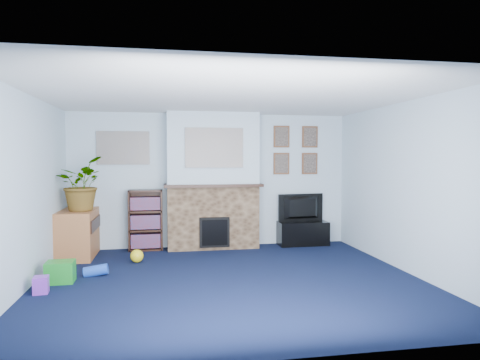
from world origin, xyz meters
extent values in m
cube|color=black|center=(0.00, 0.00, 0.00)|extent=(5.00, 4.50, 0.01)
cube|color=white|center=(0.00, 0.00, 2.40)|extent=(5.00, 4.50, 0.01)
cube|color=silver|center=(0.00, 2.25, 1.20)|extent=(5.00, 0.04, 2.40)
cube|color=silver|center=(0.00, -2.25, 1.20)|extent=(5.00, 0.04, 2.40)
cube|color=silver|center=(-2.50, 0.00, 1.20)|extent=(0.04, 4.50, 2.40)
cube|color=silver|center=(2.50, 0.00, 1.20)|extent=(0.04, 4.50, 2.40)
cube|color=brown|center=(0.00, 2.05, 0.55)|extent=(1.60, 0.40, 1.10)
cube|color=brown|center=(0.00, 2.05, 1.75)|extent=(1.60, 0.40, 1.30)
cube|color=brown|center=(0.00, 2.02, 1.12)|extent=(1.72, 0.50, 0.05)
cube|color=brown|center=(0.00, 1.84, 0.32)|extent=(0.52, 0.08, 0.52)
cube|color=brown|center=(0.00, 1.80, 0.32)|extent=(0.44, 0.02, 0.44)
cube|color=gray|center=(0.00, 1.84, 1.78)|extent=(1.00, 0.03, 0.68)
cube|color=gray|center=(-1.55, 2.23, 1.78)|extent=(0.90, 0.03, 0.58)
cube|color=brown|center=(1.30, 2.23, 2.00)|extent=(0.30, 0.03, 0.40)
cube|color=brown|center=(1.85, 2.23, 2.00)|extent=(0.30, 0.03, 0.40)
cube|color=brown|center=(1.30, 2.23, 1.50)|extent=(0.30, 0.03, 0.40)
cube|color=brown|center=(1.85, 2.23, 1.50)|extent=(0.30, 0.03, 0.40)
cube|color=black|center=(1.66, 2.03, 0.22)|extent=(0.91, 0.38, 0.43)
imported|color=black|center=(1.66, 2.05, 0.69)|extent=(0.89, 0.21, 0.51)
cube|color=black|center=(-1.17, 2.23, 0.53)|extent=(0.58, 0.02, 1.05)
cube|color=black|center=(-1.45, 2.10, 0.53)|extent=(0.03, 0.28, 1.05)
cube|color=black|center=(-0.90, 2.10, 0.53)|extent=(0.03, 0.28, 1.05)
cube|color=black|center=(-1.17, 2.10, 0.01)|extent=(0.56, 0.28, 0.03)
cube|color=black|center=(-1.17, 2.10, 0.35)|extent=(0.56, 0.28, 0.03)
cube|color=black|center=(-1.17, 2.10, 0.68)|extent=(0.56, 0.28, 0.03)
cube|color=black|center=(-1.17, 2.10, 1.04)|extent=(0.56, 0.28, 0.03)
cube|color=black|center=(-1.17, 2.09, 0.17)|extent=(0.50, 0.22, 0.24)
cube|color=black|center=(-1.17, 2.09, 0.50)|extent=(0.50, 0.22, 0.24)
cube|color=black|center=(-1.17, 2.09, 0.82)|extent=(0.50, 0.22, 0.22)
cube|color=#A46034|center=(-2.24, 1.75, 0.35)|extent=(0.55, 0.98, 0.76)
imported|color=#26661E|center=(-2.19, 1.70, 1.20)|extent=(0.80, 0.88, 0.87)
cube|color=gold|center=(-0.09, 2.00, 1.22)|extent=(0.09, 0.05, 0.13)
cylinder|color=#B2BFC6|center=(0.26, 2.00, 1.23)|extent=(0.04, 0.04, 0.14)
sphere|color=gray|center=(-0.48, 2.00, 1.22)|extent=(0.13, 0.13, 0.13)
cylinder|color=purple|center=(0.65, 2.00, 1.21)|extent=(0.06, 0.06, 0.11)
cube|color=#198C26|center=(-2.18, 0.29, 0.14)|extent=(0.35, 0.28, 0.28)
sphere|color=yellow|center=(-1.27, 1.20, 0.09)|extent=(0.20, 0.20, 0.20)
cube|color=purple|center=(-2.30, -0.14, 0.11)|extent=(0.18, 0.18, 0.20)
cylinder|color=blue|center=(-1.78, 0.54, 0.07)|extent=(0.33, 0.15, 0.19)
camera|label=1|loc=(-0.84, -5.46, 1.61)|focal=32.00mm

